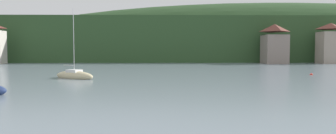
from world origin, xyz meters
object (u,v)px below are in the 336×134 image
(shore_building_central, at_px, (330,44))
(sailboat_far_7, at_px, (74,76))
(shore_building_westcentral, at_px, (274,44))
(mooring_buoy_near, at_px, (311,75))

(shore_building_central, bearing_deg, sailboat_far_7, -143.14)
(shore_building_westcentral, bearing_deg, shore_building_central, -2.55)
(shore_building_westcentral, distance_m, mooring_buoy_near, 38.54)
(shore_building_westcentral, xyz_separation_m, mooring_buoy_near, (-8.47, -37.26, -5.08))
(shore_building_westcentral, relative_size, shore_building_central, 0.98)
(shore_building_westcentral, bearing_deg, sailboat_far_7, -134.00)
(shore_building_central, xyz_separation_m, sailboat_far_7, (-55.48, -41.59, -4.86))
(mooring_buoy_near, bearing_deg, shore_building_central, 57.69)
(shore_building_central, bearing_deg, shore_building_westcentral, 177.45)
(shore_building_central, distance_m, mooring_buoy_near, 43.62)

